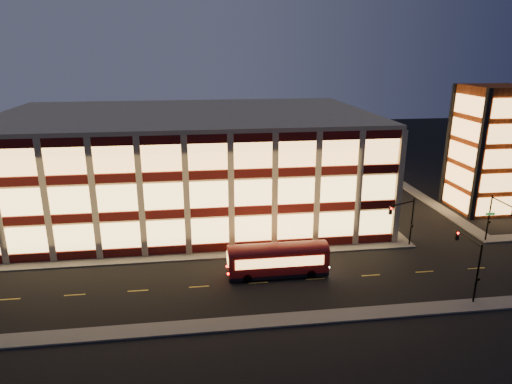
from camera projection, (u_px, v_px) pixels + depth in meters
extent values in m
plane|color=black|center=(216.00, 259.00, 51.67)|extent=(200.00, 200.00, 0.00)
cube|color=#514F4C|center=(189.00, 257.00, 52.21)|extent=(54.00, 2.00, 0.15)
cube|color=#514F4C|center=(359.00, 202.00, 70.66)|extent=(2.00, 30.00, 0.15)
cube|color=#514F4C|center=(426.00, 199.00, 72.06)|extent=(2.00, 30.00, 0.15)
cube|color=#514F4C|center=(224.00, 324.00, 39.36)|extent=(100.00, 2.00, 0.15)
cube|color=tan|center=(188.00, 164.00, 65.26)|extent=(50.00, 30.00, 14.00)
cube|color=tan|center=(185.00, 114.00, 63.08)|extent=(50.40, 30.40, 0.50)
cube|color=#470C0A|center=(189.00, 249.00, 52.87)|extent=(50.10, 0.25, 1.00)
cube|color=#EAB762|center=(188.00, 232.00, 52.26)|extent=(49.00, 0.20, 3.00)
cube|color=#470C0A|center=(354.00, 199.00, 70.37)|extent=(0.25, 30.10, 1.00)
cube|color=#EAB762|center=(354.00, 186.00, 69.74)|extent=(0.20, 29.00, 3.00)
cube|color=#470C0A|center=(187.00, 213.00, 51.55)|extent=(50.10, 0.25, 1.00)
cube|color=#EAB762|center=(187.00, 195.00, 50.94)|extent=(49.00, 0.20, 3.00)
cube|color=#470C0A|center=(356.00, 171.00, 69.05)|extent=(0.25, 30.10, 1.00)
cube|color=#EAB762|center=(356.00, 158.00, 68.42)|extent=(0.20, 29.00, 3.00)
cube|color=#470C0A|center=(186.00, 176.00, 50.23)|extent=(50.10, 0.25, 1.00)
cube|color=#EAB762|center=(185.00, 157.00, 49.62)|extent=(49.00, 0.20, 3.00)
cube|color=#470C0A|center=(357.00, 143.00, 67.73)|extent=(0.25, 30.10, 1.00)
cube|color=#EAB762|center=(358.00, 129.00, 67.09)|extent=(0.20, 29.00, 3.00)
cube|color=#8C3814|center=(489.00, 149.00, 65.42)|extent=(8.00, 8.00, 18.00)
cube|color=black|center=(480.00, 157.00, 61.13)|extent=(0.60, 0.60, 18.00)
cube|color=black|center=(448.00, 145.00, 68.69)|extent=(0.60, 0.60, 18.00)
cube|color=black|center=(497.00, 143.00, 69.71)|extent=(0.60, 0.60, 18.00)
cube|color=#FFB359|center=(499.00, 206.00, 63.73)|extent=(6.60, 0.16, 2.60)
cube|color=#FFB359|center=(456.00, 198.00, 67.06)|extent=(0.16, 6.60, 2.60)
cube|color=#FFB359|center=(503.00, 183.00, 62.70)|extent=(6.60, 0.16, 2.60)
cube|color=#FFB359|center=(459.00, 176.00, 66.04)|extent=(0.16, 6.60, 2.60)
cube|color=#FFB359|center=(507.00, 159.00, 61.68)|extent=(6.60, 0.16, 2.60)
cube|color=#FFB359|center=(462.00, 153.00, 65.02)|extent=(0.16, 6.60, 2.60)
cube|color=#FFB359|center=(511.00, 134.00, 60.66)|extent=(6.60, 0.16, 2.60)
cube|color=#FFB359|center=(465.00, 129.00, 64.00)|extent=(0.16, 6.60, 2.60)
cube|color=#FFB359|center=(469.00, 105.00, 62.97)|extent=(0.16, 6.60, 2.60)
cylinder|color=black|center=(412.00, 222.00, 54.53)|extent=(0.18, 0.18, 6.00)
cylinder|color=black|center=(403.00, 203.00, 52.79)|extent=(3.56, 1.63, 0.14)
cube|color=black|center=(390.00, 210.00, 52.00)|extent=(0.32, 0.32, 0.95)
sphere|color=#FF0C05|center=(391.00, 208.00, 51.74)|extent=(0.20, 0.20, 0.20)
cube|color=black|center=(412.00, 226.00, 54.46)|extent=(0.25, 0.18, 0.28)
cylinder|color=black|center=(489.00, 218.00, 55.81)|extent=(0.18, 0.18, 6.00)
cylinder|color=black|center=(503.00, 203.00, 53.10)|extent=(0.14, 4.00, 0.14)
cube|color=black|center=(489.00, 222.00, 55.74)|extent=(0.25, 0.18, 0.28)
cube|color=#0C7226|center=(490.00, 214.00, 55.48)|extent=(1.20, 0.06, 0.28)
cylinder|color=black|center=(477.00, 274.00, 41.96)|extent=(0.18, 0.18, 6.00)
cylinder|color=black|center=(469.00, 239.00, 43.04)|extent=(0.14, 4.00, 0.14)
cube|color=black|center=(457.00, 235.00, 45.08)|extent=(0.32, 0.32, 0.95)
sphere|color=#FF0C05|center=(458.00, 233.00, 44.82)|extent=(0.20, 0.20, 0.20)
cube|color=black|center=(478.00, 279.00, 41.89)|extent=(0.25, 0.18, 0.28)
cube|color=maroon|center=(278.00, 260.00, 47.62)|extent=(10.44, 2.65, 2.40)
cube|color=black|center=(278.00, 272.00, 48.04)|extent=(10.44, 2.65, 0.36)
cylinder|color=black|center=(247.00, 278.00, 46.49)|extent=(0.94, 0.32, 0.94)
cylinder|color=black|center=(245.00, 268.00, 48.66)|extent=(0.94, 0.32, 0.94)
cylinder|color=black|center=(311.00, 274.00, 47.37)|extent=(0.94, 0.32, 0.94)
cylinder|color=black|center=(306.00, 264.00, 49.53)|extent=(0.94, 0.32, 0.94)
cube|color=#FFB359|center=(280.00, 263.00, 46.27)|extent=(9.18, 0.10, 1.04)
cube|color=#FFB359|center=(275.00, 251.00, 48.79)|extent=(9.18, 0.10, 1.04)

